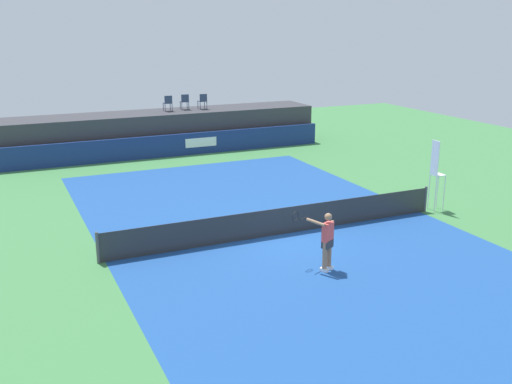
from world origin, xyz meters
TOP-DOWN VIEW (x-y plane):
  - ground_plane at (0.00, 3.00)m, footprint 48.00×48.00m
  - court_inner at (0.00, 0.00)m, footprint 12.00×22.00m
  - sponsor_wall at (0.01, 13.50)m, footprint 18.00×0.22m
  - spectator_platform at (0.00, 15.30)m, footprint 18.00×2.80m
  - spectator_chair_far_left at (0.51, 15.29)m, footprint 0.45×0.45m
  - spectator_chair_left at (1.56, 15.51)m, footprint 0.47×0.47m
  - spectator_chair_center at (2.57, 15.28)m, footprint 0.44×0.44m
  - umpire_chair at (6.60, 0.01)m, footprint 0.46×0.46m
  - tennis_net at (0.00, 0.00)m, footprint 12.40×0.02m
  - net_post_near at (-6.20, 0.00)m, footprint 0.10×0.10m
  - net_post_far at (6.20, 0.00)m, footprint 0.10×0.10m
  - tennis_player at (-0.19, -3.29)m, footprint 1.06×1.04m
  - tennis_ball at (-2.13, 0.33)m, footprint 0.07×0.07m

SIDE VIEW (x-z plane):
  - ground_plane at x=0.00m, z-range 0.00..0.00m
  - court_inner at x=0.00m, z-range 0.00..0.00m
  - tennis_ball at x=-2.13m, z-range 0.00..0.07m
  - tennis_net at x=0.00m, z-range 0.00..0.95m
  - net_post_near at x=-6.20m, z-range 0.00..1.00m
  - net_post_far at x=6.20m, z-range 0.00..1.00m
  - sponsor_wall at x=0.01m, z-range 0.00..1.20m
  - tennis_player at x=-0.19m, z-range 0.07..1.84m
  - spectator_platform at x=0.00m, z-range 0.00..2.20m
  - umpire_chair at x=6.60m, z-range 0.21..2.97m
  - spectator_chair_far_left at x=0.51m, z-range 2.25..3.14m
  - spectator_chair_left at x=1.56m, z-range 2.25..3.14m
  - spectator_chair_center at x=2.57m, z-range 2.25..3.14m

